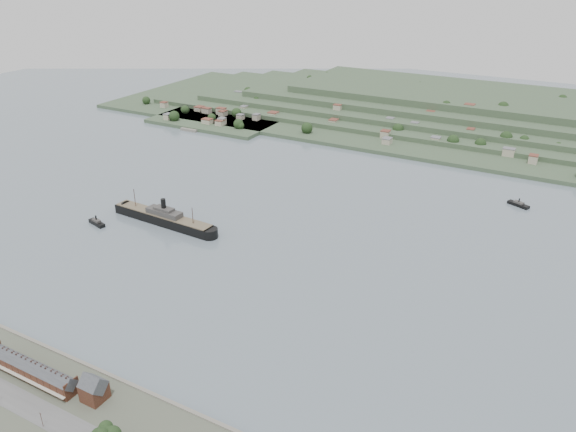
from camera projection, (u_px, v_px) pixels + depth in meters
The scene contains 9 objects.
ground at pixel (241, 243), 401.27m from camera, with size 1400.00×1400.00×0.00m, color slate.
near_shore at pixel (14, 411), 252.89m from camera, with size 220.00×80.00×2.60m.
terrace_row at pixel (31, 370), 269.60m from camera, with size 55.60×9.80×11.07m.
gabled_building at pixel (94, 389), 255.86m from camera, with size 10.40×10.18×14.09m.
far_peninsula at pixel (433, 109), 695.43m from camera, with size 760.00×309.00×30.00m.
steamship at pixel (161, 217), 429.84m from camera, with size 103.09×16.63×24.72m.
tugboat at pixel (97, 223), 427.33m from camera, with size 17.59×8.56×7.65m.
ferry_west at pixel (175, 121), 684.84m from camera, with size 17.21×5.36×6.39m.
ferry_east at pixel (518, 204), 458.99m from camera, with size 18.34×11.72×6.69m.
Camera 1 is at (200.59, -294.39, 188.73)m, focal length 35.00 mm.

